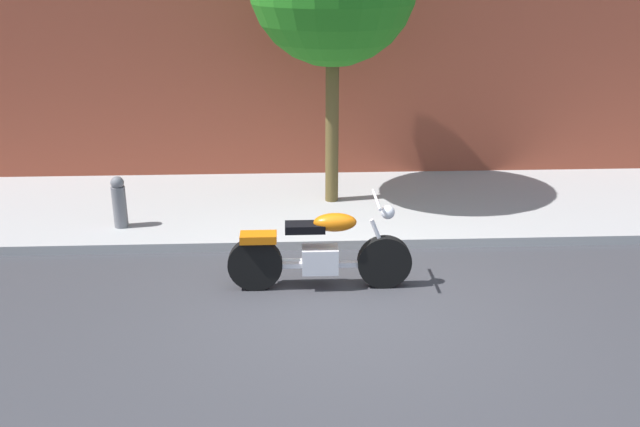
{
  "coord_description": "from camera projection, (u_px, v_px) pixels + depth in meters",
  "views": [
    {
      "loc": [
        -0.68,
        -7.35,
        3.9
      ],
      "look_at": [
        -0.32,
        0.47,
        0.98
      ],
      "focal_mm": 39.43,
      "sensor_mm": 36.0,
      "label": 1
    }
  ],
  "objects": [
    {
      "name": "sidewalk",
      "position": [
        332.0,
        206.0,
        11.27
      ],
      "size": [
        25.42,
        3.22,
        0.14
      ],
      "primitive_type": "cube",
      "color": "#A4A4A4",
      "rests_on": "ground"
    },
    {
      "name": "motorcycle",
      "position": [
        320.0,
        253.0,
        8.54
      ],
      "size": [
        2.25,
        0.7,
        1.16
      ],
      "color": "black",
      "rests_on": "ground"
    },
    {
      "name": "fire_hydrant",
      "position": [
        120.0,
        206.0,
        10.14
      ],
      "size": [
        0.2,
        0.2,
        0.91
      ],
      "color": "slate",
      "rests_on": "ground"
    },
    {
      "name": "ground_plane",
      "position": [
        349.0,
        305.0,
        8.27
      ],
      "size": [
        60.0,
        60.0,
        0.0
      ],
      "primitive_type": "plane",
      "color": "#38383D"
    }
  ]
}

